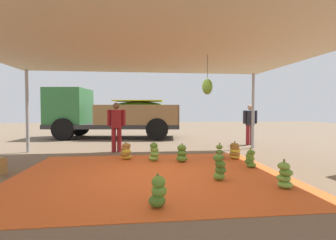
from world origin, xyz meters
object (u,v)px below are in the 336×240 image
at_px(banana_bunch_0, 285,176).
at_px(worker_0, 250,121).
at_px(banana_bunch_3, 126,152).
at_px(banana_bunch_4, 235,151).
at_px(banana_bunch_2, 158,192).
at_px(banana_bunch_8, 250,159).
at_px(banana_bunch_1, 219,168).
at_px(cargo_truck_main, 110,113).
at_px(banana_bunch_5, 182,154).
at_px(banana_bunch_6, 220,152).
at_px(banana_bunch_7, 154,152).
at_px(worker_1, 116,123).

distance_m(banana_bunch_0, worker_0, 5.80).
distance_m(banana_bunch_3, banana_bunch_4, 3.02).
height_order(banana_bunch_3, banana_bunch_4, same).
height_order(banana_bunch_2, banana_bunch_8, banana_bunch_8).
xyz_separation_m(banana_bunch_1, banana_bunch_8, (1.08, 0.99, -0.04)).
distance_m(banana_bunch_3, cargo_truck_main, 5.88).
xyz_separation_m(banana_bunch_0, banana_bunch_2, (-2.25, -0.58, -0.01)).
height_order(banana_bunch_5, banana_bunch_6, banana_bunch_5).
distance_m(banana_bunch_3, banana_bunch_7, 0.81).
distance_m(banana_bunch_0, banana_bunch_3, 4.09).
relative_size(banana_bunch_6, banana_bunch_7, 0.85).
xyz_separation_m(banana_bunch_3, banana_bunch_4, (3.01, -0.25, -0.01)).
relative_size(banana_bunch_1, cargo_truck_main, 0.09).
relative_size(banana_bunch_0, banana_bunch_1, 0.93).
relative_size(banana_bunch_1, banana_bunch_7, 1.04).
bearing_deg(banana_bunch_1, worker_0, 59.73).
height_order(banana_bunch_7, worker_0, worker_0).
relative_size(banana_bunch_1, banana_bunch_6, 1.22).
bearing_deg(banana_bunch_8, cargo_truck_main, 119.69).
bearing_deg(banana_bunch_2, banana_bunch_7, 87.35).
distance_m(banana_bunch_4, worker_0, 3.32).
bearing_deg(banana_bunch_7, worker_1, 123.62).
distance_m(banana_bunch_6, worker_1, 3.44).
relative_size(banana_bunch_1, worker_1, 0.34).
xyz_separation_m(banana_bunch_5, banana_bunch_6, (1.11, 0.25, -0.03)).
bearing_deg(cargo_truck_main, banana_bunch_1, -69.99).
bearing_deg(banana_bunch_2, banana_bunch_0, 14.52).
xyz_separation_m(banana_bunch_1, banana_bunch_7, (-1.14, 2.00, -0.01)).
relative_size(banana_bunch_7, worker_0, 0.34).
bearing_deg(banana_bunch_5, worker_0, 42.76).
bearing_deg(banana_bunch_2, banana_bunch_6, 59.04).
xyz_separation_m(banana_bunch_3, worker_0, (4.70, 2.52, 0.70)).
relative_size(banana_bunch_4, cargo_truck_main, 0.08).
bearing_deg(worker_1, banana_bunch_7, -56.38).
bearing_deg(banana_bunch_6, banana_bunch_1, -108.31).
bearing_deg(banana_bunch_1, worker_1, 121.54).
height_order(banana_bunch_0, banana_bunch_6, banana_bunch_0).
relative_size(banana_bunch_4, banana_bunch_7, 0.94).
height_order(banana_bunch_4, banana_bunch_7, banana_bunch_7).
xyz_separation_m(banana_bunch_6, worker_0, (2.12, 2.74, 0.73)).
bearing_deg(banana_bunch_6, banana_bunch_5, -167.50).
distance_m(banana_bunch_2, banana_bunch_7, 3.22).
bearing_deg(banana_bunch_6, banana_bunch_8, -69.65).
xyz_separation_m(banana_bunch_2, cargo_truck_main, (-1.63, 9.22, 0.99)).
distance_m(banana_bunch_1, banana_bunch_5, 1.87).
relative_size(banana_bunch_7, worker_1, 0.33).
distance_m(banana_bunch_4, banana_bunch_6, 0.43).
xyz_separation_m(banana_bunch_4, banana_bunch_5, (-1.54, -0.23, 0.00)).
bearing_deg(cargo_truck_main, banana_bunch_7, -73.53).
xyz_separation_m(banana_bunch_0, banana_bunch_8, (0.12, 1.63, -0.02)).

